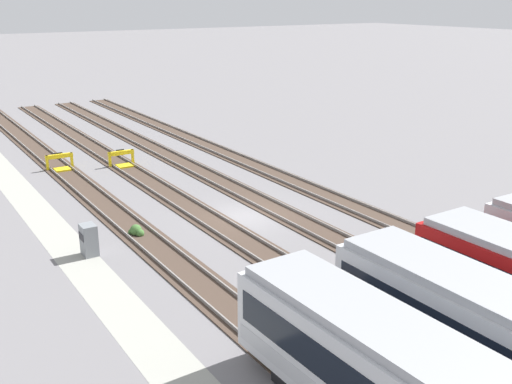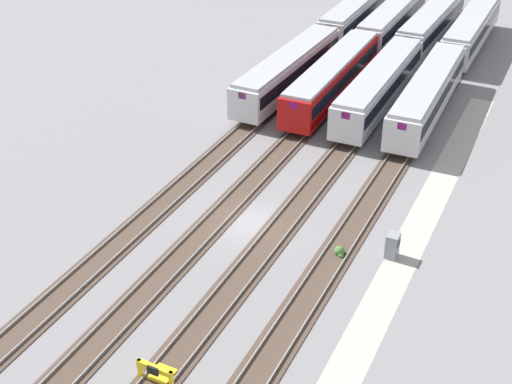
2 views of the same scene
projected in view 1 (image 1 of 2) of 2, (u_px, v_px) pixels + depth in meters
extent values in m
plane|color=slate|center=(246.00, 216.00, 35.04)|extent=(400.00, 400.00, 0.00)
cube|color=#9E9E93|center=(74.00, 255.00, 29.83)|extent=(54.00, 2.00, 0.01)
cube|color=#47382D|center=(145.00, 238.00, 31.78)|extent=(90.00, 2.23, 0.06)
cube|color=gray|center=(158.00, 234.00, 32.11)|extent=(90.00, 0.07, 0.15)
cube|color=gray|center=(132.00, 239.00, 31.38)|extent=(90.00, 0.07, 0.15)
cube|color=#47382D|center=(215.00, 223.00, 33.95)|extent=(90.00, 2.24, 0.06)
cube|color=gray|center=(226.00, 219.00, 34.28)|extent=(90.00, 0.07, 0.15)
cube|color=gray|center=(203.00, 224.00, 33.55)|extent=(90.00, 0.07, 0.15)
cube|color=#47382D|center=(276.00, 209.00, 36.12)|extent=(90.00, 2.24, 0.06)
cube|color=gray|center=(286.00, 206.00, 36.45)|extent=(90.00, 0.07, 0.15)
cube|color=gray|center=(266.00, 210.00, 35.72)|extent=(90.00, 0.07, 0.15)
cube|color=#47382D|center=(330.00, 197.00, 38.29)|extent=(90.00, 2.23, 0.06)
cube|color=gray|center=(339.00, 194.00, 38.62)|extent=(90.00, 0.07, 0.15)
cube|color=gray|center=(321.00, 198.00, 37.89)|extent=(90.00, 0.07, 0.15)
cube|color=#B21E99|center=(505.00, 206.00, 27.68)|extent=(0.10, 0.70, 0.56)
cube|color=#B21E99|center=(439.00, 224.00, 25.39)|extent=(0.09, 0.70, 0.56)
cube|color=black|center=(500.00, 314.00, 23.54)|extent=(3.62, 2.27, 0.70)
cube|color=#B21E99|center=(364.00, 246.00, 23.20)|extent=(0.08, 0.70, 0.56)
cube|color=black|center=(425.00, 347.00, 21.35)|extent=(3.61, 2.26, 0.70)
cube|color=#B21E99|center=(272.00, 272.00, 20.97)|extent=(0.09, 0.70, 0.56)
cube|color=yellow|center=(72.00, 160.00, 44.96)|extent=(0.18, 0.18, 1.15)
cube|color=yellow|center=(47.00, 163.00, 44.07)|extent=(0.18, 0.18, 1.15)
cube|color=yellow|center=(59.00, 156.00, 44.38)|extent=(0.28, 2.00, 0.30)
cube|color=yellow|center=(62.00, 170.00, 44.22)|extent=(1.12, 1.10, 0.18)
cube|color=black|center=(58.00, 156.00, 44.53)|extent=(0.13, 0.60, 0.44)
cube|color=yellow|center=(133.00, 157.00, 45.89)|extent=(0.18, 0.18, 1.15)
cube|color=yellow|center=(110.00, 160.00, 44.99)|extent=(0.18, 0.18, 1.15)
cube|color=yellow|center=(121.00, 153.00, 45.31)|extent=(0.28, 2.00, 0.30)
cube|color=yellow|center=(124.00, 166.00, 45.15)|extent=(1.12, 1.10, 0.18)
cube|color=black|center=(120.00, 152.00, 45.46)|extent=(0.13, 0.60, 0.44)
cube|color=gray|center=(89.00, 240.00, 29.59)|extent=(0.90, 0.70, 1.60)
cube|color=#333338|center=(81.00, 237.00, 29.33)|extent=(0.70, 0.04, 0.36)
sphere|color=#427033|center=(136.00, 230.00, 32.21)|extent=(0.64, 0.64, 0.64)
sphere|color=#427033|center=(140.00, 233.00, 32.07)|extent=(0.44, 0.44, 0.44)
sphere|color=#427033|center=(131.00, 232.00, 32.34)|extent=(0.36, 0.36, 0.36)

